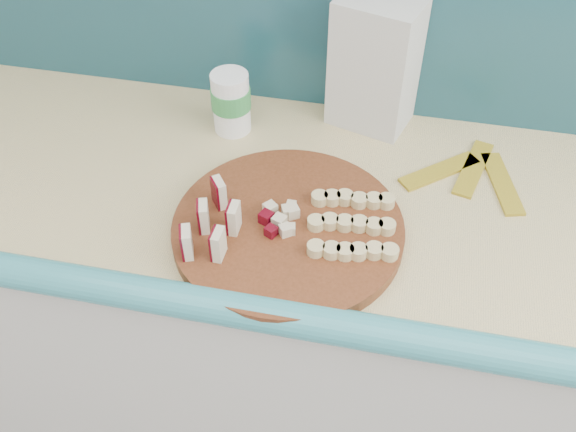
# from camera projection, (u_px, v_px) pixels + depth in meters

# --- Properties ---
(kitchen_counter) EXTENTS (2.20, 0.63, 0.91)m
(kitchen_counter) POSITION_uv_depth(u_px,v_px,m) (332.00, 332.00, 1.53)
(kitchen_counter) COLOR silver
(kitchen_counter) RESTS_ON ground
(cutting_board) EXTENTS (0.46, 0.46, 0.03)m
(cutting_board) POSITION_uv_depth(u_px,v_px,m) (288.00, 229.00, 1.13)
(cutting_board) COLOR #4D2510
(cutting_board) RESTS_ON kitchen_counter
(apple_wedges) EXTENTS (0.08, 0.16, 0.06)m
(apple_wedges) POSITION_uv_depth(u_px,v_px,m) (212.00, 222.00, 1.08)
(apple_wedges) COLOR beige
(apple_wedges) RESTS_ON cutting_board
(apple_chunks) EXTENTS (0.07, 0.06, 0.02)m
(apple_chunks) POSITION_uv_depth(u_px,v_px,m) (274.00, 220.00, 1.11)
(apple_chunks) COLOR beige
(apple_chunks) RESTS_ON cutting_board
(banana_slices) EXTENTS (0.17, 0.17, 0.02)m
(banana_slices) POSITION_uv_depth(u_px,v_px,m) (353.00, 224.00, 1.11)
(banana_slices) COLOR #D1BC7F
(banana_slices) RESTS_ON cutting_board
(flour_bag) EXTENTS (0.18, 0.15, 0.27)m
(flour_bag) POSITION_uv_depth(u_px,v_px,m) (375.00, 64.00, 1.28)
(flour_bag) COLOR silver
(flour_bag) RESTS_ON kitchen_counter
(canister) EXTENTS (0.08, 0.08, 0.13)m
(canister) POSITION_uv_depth(u_px,v_px,m) (231.00, 101.00, 1.30)
(canister) COLOR white
(canister) RESTS_ON kitchen_counter
(banana_peel) EXTENTS (0.24, 0.21, 0.01)m
(banana_peel) POSITION_uv_depth(u_px,v_px,m) (471.00, 174.00, 1.24)
(banana_peel) COLOR gold
(banana_peel) RESTS_ON kitchen_counter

